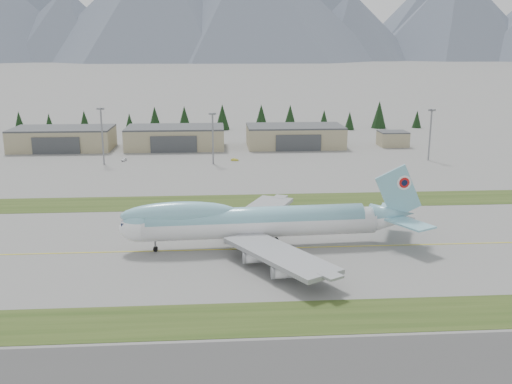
{
  "coord_description": "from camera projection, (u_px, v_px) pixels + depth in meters",
  "views": [
    {
      "loc": [
        5.4,
        -134.06,
        48.69
      ],
      "look_at": [
        16.61,
        26.06,
        8.0
      ],
      "focal_mm": 40.0,
      "sensor_mm": 36.0,
      "label": 1
    }
  ],
  "objects": [
    {
      "name": "taxiway_line_main",
      "position": [
        197.0,
        250.0,
        141.23
      ],
      "size": [
        400.0,
        0.4,
        0.02
      ],
      "primitive_type": "cube",
      "color": "yellow",
      "rests_on": "ground"
    },
    {
      "name": "ground",
      "position": [
        197.0,
        250.0,
        141.23
      ],
      "size": [
        7000.0,
        7000.0,
        0.0
      ],
      "primitive_type": "plane",
      "color": "#5F5F5D",
      "rests_on": "ground"
    },
    {
      "name": "conifer_belt",
      "position": [
        205.0,
        118.0,
        344.94
      ],
      "size": [
        271.1,
        14.18,
        16.9
      ],
      "color": "black",
      "rests_on": "ground"
    },
    {
      "name": "mountain_ridge_front",
      "position": [
        210.0,
        3.0,
        2183.99
      ],
      "size": [
        4294.72,
        1169.82,
        473.42
      ],
      "color": "#4E5869",
      "rests_on": "ground"
    },
    {
      "name": "service_vehicle_c",
      "position": [
        316.0,
        150.0,
        280.29
      ],
      "size": [
        1.97,
        4.61,
        1.32
      ],
      "primitive_type": "imported",
      "rotation": [
        0.0,
        0.0,
        -0.03
      ],
      "color": "#BABAC0",
      "rests_on": "ground"
    },
    {
      "name": "service_vehicle_a",
      "position": [
        124.0,
        161.0,
        252.85
      ],
      "size": [
        2.25,
        4.08,
        1.31
      ],
      "primitive_type": "imported",
      "rotation": [
        0.0,
        0.0,
        -0.19
      ],
      "color": "white",
      "rests_on": "ground"
    },
    {
      "name": "service_vehicle_b",
      "position": [
        235.0,
        161.0,
        252.73
      ],
      "size": [
        3.56,
        1.87,
        1.12
      ],
      "primitive_type": "imported",
      "rotation": [
        0.0,
        0.0,
        1.36
      ],
      "color": "gold",
      "rests_on": "ground"
    },
    {
      "name": "floodlight_masts",
      "position": [
        143.0,
        127.0,
        242.52
      ],
      "size": [
        201.56,
        7.2,
        24.16
      ],
      "color": "gray",
      "rests_on": "ground"
    },
    {
      "name": "mountain_ridge_rear",
      "position": [
        259.0,
        8.0,
        2900.71
      ],
      "size": [
        4432.16,
        987.49,
        493.74
      ],
      "color": "#4E5869",
      "rests_on": "ground"
    },
    {
      "name": "control_shed",
      "position": [
        393.0,
        139.0,
        289.84
      ],
      "size": [
        14.0,
        12.0,
        7.6
      ],
      "color": "tan",
      "rests_on": "ground"
    },
    {
      "name": "grass_strip_far",
      "position": [
        201.0,
        202.0,
        184.75
      ],
      "size": [
        400.0,
        18.0,
        0.08
      ],
      "primitive_type": "cube",
      "color": "#2A3F16",
      "rests_on": "ground"
    },
    {
      "name": "grass_strip_near",
      "position": [
        190.0,
        321.0,
        104.49
      ],
      "size": [
        400.0,
        14.0,
        0.08
      ],
      "primitive_type": "cube",
      "color": "#2A3F16",
      "rests_on": "ground"
    },
    {
      "name": "hangar_right",
      "position": [
        295.0,
        136.0,
        287.9
      ],
      "size": [
        48.0,
        26.6,
        10.8
      ],
      "color": "tan",
      "rests_on": "ground"
    },
    {
      "name": "hangar_center",
      "position": [
        175.0,
        137.0,
        283.84
      ],
      "size": [
        48.0,
        26.6,
        10.8
      ],
      "color": "tan",
      "rests_on": "ground"
    },
    {
      "name": "hangar_left",
      "position": [
        63.0,
        139.0,
        280.12
      ],
      "size": [
        48.0,
        26.6,
        10.8
      ],
      "color": "tan",
      "rests_on": "ground"
    },
    {
      "name": "boeing_747_freighter",
      "position": [
        257.0,
        221.0,
        141.94
      ],
      "size": [
        76.91,
        66.53,
        20.32
      ],
      "rotation": [
        0.0,
        0.0,
        0.05
      ],
      "color": "white",
      "rests_on": "ground"
    }
  ]
}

